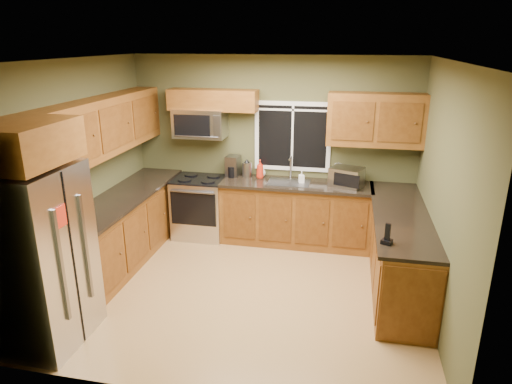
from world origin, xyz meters
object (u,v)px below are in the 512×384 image
(range, at_px, (200,207))
(refrigerator, at_px, (40,258))
(soap_bottle_c, at_px, (261,171))
(cordless_phone, at_px, (387,238))
(toaster_oven, at_px, (347,177))
(kettle, at_px, (247,169))
(coffee_maker, at_px, (233,167))
(paper_towel_roll, at_px, (338,173))
(soap_bottle_a, at_px, (260,169))
(microwave, at_px, (200,123))
(soap_bottle_b, at_px, (302,177))

(range, bearing_deg, refrigerator, -103.97)
(soap_bottle_c, height_order, cordless_phone, cordless_phone)
(range, bearing_deg, toaster_oven, 0.01)
(refrigerator, distance_m, kettle, 3.26)
(coffee_maker, bearing_deg, paper_towel_roll, 1.24)
(range, bearing_deg, soap_bottle_a, 9.24)
(toaster_oven, relative_size, paper_towel_roll, 1.77)
(microwave, xyz_separation_m, coffee_maker, (0.48, 0.03, -0.64))
(microwave, relative_size, toaster_oven, 1.48)
(microwave, height_order, soap_bottle_c, microwave)
(refrigerator, height_order, soap_bottle_c, refrigerator)
(range, relative_size, soap_bottle_c, 5.70)
(microwave, distance_m, soap_bottle_b, 1.69)
(kettle, relative_size, soap_bottle_a, 0.97)
(soap_bottle_c, xyz_separation_m, cordless_phone, (1.70, -2.08, -0.02))
(soap_bottle_c, bearing_deg, kettle, -166.62)
(refrigerator, bearing_deg, soap_bottle_a, 61.41)
(coffee_maker, bearing_deg, soap_bottle_c, 8.26)
(microwave, distance_m, coffee_maker, 0.80)
(soap_bottle_a, bearing_deg, soap_bottle_b, -10.44)
(toaster_oven, distance_m, coffee_maker, 1.69)
(microwave, bearing_deg, soap_bottle_a, 0.66)
(cordless_phone, bearing_deg, soap_bottle_a, 130.45)
(toaster_oven, bearing_deg, soap_bottle_a, 173.41)
(range, distance_m, soap_bottle_b, 1.63)
(microwave, height_order, kettle, microwave)
(paper_towel_roll, xyz_separation_m, soap_bottle_c, (-1.13, 0.03, -0.05))
(range, distance_m, soap_bottle_c, 1.09)
(paper_towel_roll, relative_size, soap_bottle_a, 1.04)
(soap_bottle_a, bearing_deg, kettle, 170.63)
(soap_bottle_b, distance_m, cordless_phone, 2.16)
(soap_bottle_a, xyz_separation_m, soap_bottle_c, (0.00, 0.08, -0.06))
(toaster_oven, bearing_deg, soap_bottle_b, 177.30)
(refrigerator, height_order, soap_bottle_a, refrigerator)
(range, bearing_deg, coffee_maker, 19.38)
(microwave, bearing_deg, coffee_maker, 3.90)
(soap_bottle_a, distance_m, cordless_phone, 2.62)
(cordless_phone, bearing_deg, range, 144.60)
(refrigerator, distance_m, soap_bottle_b, 3.57)
(refrigerator, relative_size, coffee_maker, 5.82)
(range, xyz_separation_m, microwave, (-0.00, 0.14, 1.26))
(coffee_maker, bearing_deg, soap_bottle_b, -7.51)
(kettle, distance_m, paper_towel_roll, 1.35)
(toaster_oven, relative_size, coffee_maker, 1.66)
(microwave, xyz_separation_m, toaster_oven, (2.16, -0.14, -0.66))
(coffee_maker, xyz_separation_m, paper_towel_roll, (1.56, 0.03, -0.01))
(range, xyz_separation_m, soap_bottle_a, (0.90, 0.15, 0.61))
(coffee_maker, xyz_separation_m, cordless_phone, (2.12, -2.02, -0.08))
(microwave, xyz_separation_m, soap_bottle_a, (0.90, 0.01, -0.65))
(soap_bottle_a, bearing_deg, microwave, -179.34)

